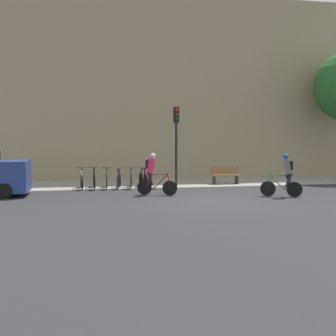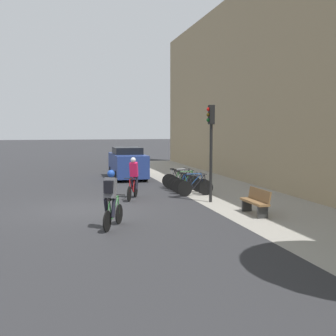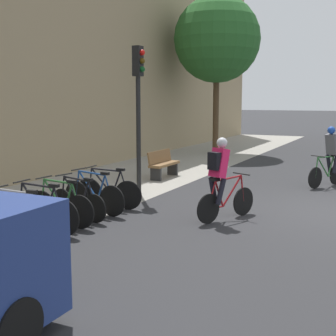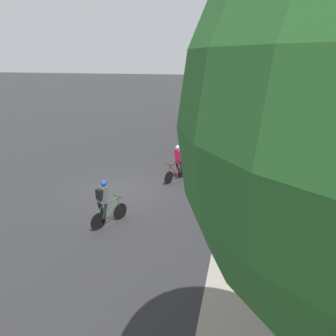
% 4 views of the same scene
% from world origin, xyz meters
% --- Properties ---
extents(ground, '(200.00, 200.00, 0.00)m').
position_xyz_m(ground, '(0.00, 0.00, 0.00)').
color(ground, '#2B2B2D').
extents(kerb_strip, '(44.00, 4.50, 0.01)m').
position_xyz_m(kerb_strip, '(0.00, 6.75, 0.00)').
color(kerb_strip, gray).
rests_on(kerb_strip, ground).
extents(building_facade, '(44.00, 0.60, 10.67)m').
position_xyz_m(building_facade, '(0.00, 9.30, 5.33)').
color(building_facade, '#9E8966').
rests_on(building_facade, ground).
extents(cyclist_pink, '(1.58, 0.76, 1.75)m').
position_xyz_m(cyclist_pink, '(-1.86, 2.15, 0.95)').
color(cyclist_pink, black).
rests_on(cyclist_pink, ground).
extents(cyclist_grey, '(1.50, 0.80, 1.75)m').
position_xyz_m(cyclist_grey, '(3.33, 0.61, 0.95)').
color(cyclist_grey, black).
rests_on(cyclist_grey, ground).
extents(parked_bike_0, '(0.46, 1.65, 0.98)m').
position_xyz_m(parked_bike_0, '(-4.79, 4.90, 0.40)').
color(parked_bike_0, black).
rests_on(parked_bike_0, ground).
extents(parked_bike_1, '(0.46, 1.73, 0.99)m').
position_xyz_m(parked_bike_1, '(-4.21, 4.90, 0.41)').
color(parked_bike_1, black).
rests_on(parked_bike_1, ground).
extents(parked_bike_2, '(0.46, 1.65, 0.97)m').
position_xyz_m(parked_bike_2, '(-3.63, 4.90, 0.40)').
color(parked_bike_2, black).
rests_on(parked_bike_2, ground).
extents(parked_bike_3, '(0.46, 1.58, 0.94)m').
position_xyz_m(parked_bike_3, '(-3.05, 4.90, 0.38)').
color(parked_bike_3, black).
rests_on(parked_bike_3, ground).
extents(parked_bike_4, '(0.46, 1.72, 0.98)m').
position_xyz_m(parked_bike_4, '(-2.47, 4.90, 0.41)').
color(parked_bike_4, black).
rests_on(parked_bike_4, ground).
extents(parked_bike_5, '(0.46, 1.69, 0.97)m').
position_xyz_m(parked_bike_5, '(-1.89, 4.90, 0.40)').
color(parked_bike_5, black).
rests_on(parked_bike_5, ground).
extents(traffic_light_pole, '(0.26, 0.30, 3.87)m').
position_xyz_m(traffic_light_pole, '(-0.25, 4.99, 2.67)').
color(traffic_light_pole, black).
rests_on(traffic_light_pole, ground).
extents(bench, '(1.53, 0.44, 0.89)m').
position_xyz_m(bench, '(2.49, 5.65, 0.46)').
color(bench, brown).
rests_on(bench, ground).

